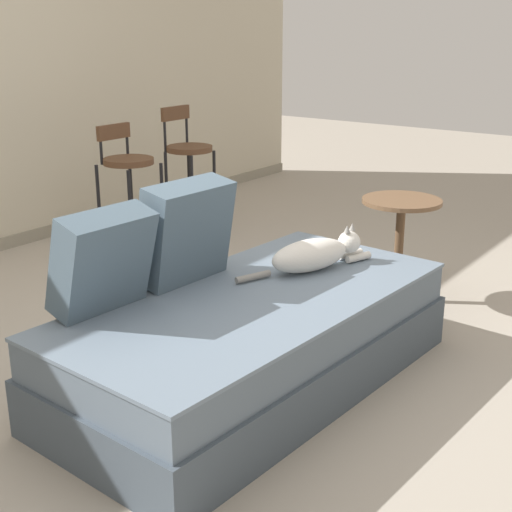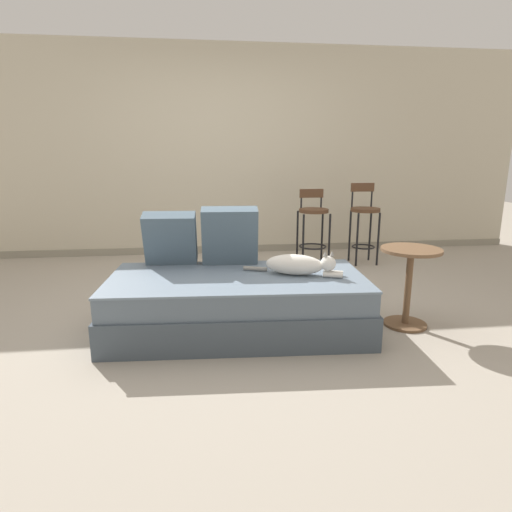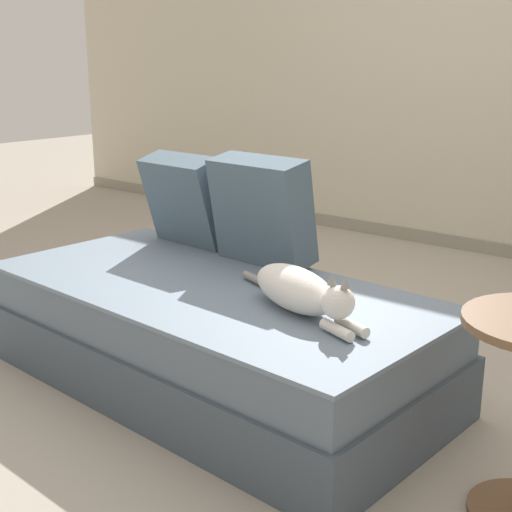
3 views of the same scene
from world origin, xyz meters
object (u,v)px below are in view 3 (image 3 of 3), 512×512
(couch, at_px, (211,334))
(cat, at_px, (300,291))
(throw_pillow_middle, at_px, (262,210))
(throw_pillow_corner, at_px, (187,200))

(couch, height_order, cat, cat)
(throw_pillow_middle, height_order, cat, throw_pillow_middle)
(throw_pillow_corner, height_order, cat, throw_pillow_corner)
(throw_pillow_corner, xyz_separation_m, cat, (0.94, -0.41, -0.14))
(throw_pillow_corner, distance_m, throw_pillow_middle, 0.47)
(throw_pillow_middle, distance_m, cat, 0.63)
(couch, bearing_deg, throw_pillow_middle, 94.40)
(couch, bearing_deg, throw_pillow_corner, 142.27)
(couch, xyz_separation_m, cat, (0.45, -0.02, 0.28))
(couch, distance_m, cat, 0.53)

